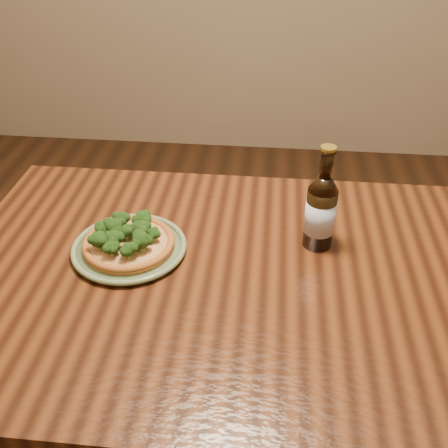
# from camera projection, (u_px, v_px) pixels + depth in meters

# --- Properties ---
(table) EXTENTS (1.60, 0.90, 0.75)m
(table) POSITION_uv_depth(u_px,v_px,m) (289.00, 307.00, 1.24)
(table) COLOR #49240F
(table) RESTS_ON ground
(plate) EXTENTS (0.28, 0.28, 0.02)m
(plate) POSITION_uv_depth(u_px,v_px,m) (129.00, 248.00, 1.26)
(plate) COLOR #657B55
(plate) RESTS_ON table
(pizza) EXTENTS (0.22, 0.22, 0.07)m
(pizza) POSITION_uv_depth(u_px,v_px,m) (128.00, 240.00, 1.25)
(pizza) COLOR #A05B24
(pizza) RESTS_ON plate
(beer_bottle) EXTENTS (0.07, 0.07, 0.27)m
(beer_bottle) POSITION_uv_depth(u_px,v_px,m) (321.00, 211.00, 1.23)
(beer_bottle) COLOR black
(beer_bottle) RESTS_ON table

